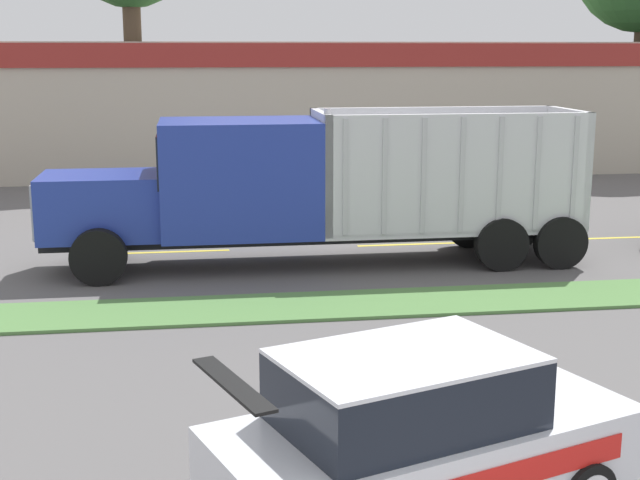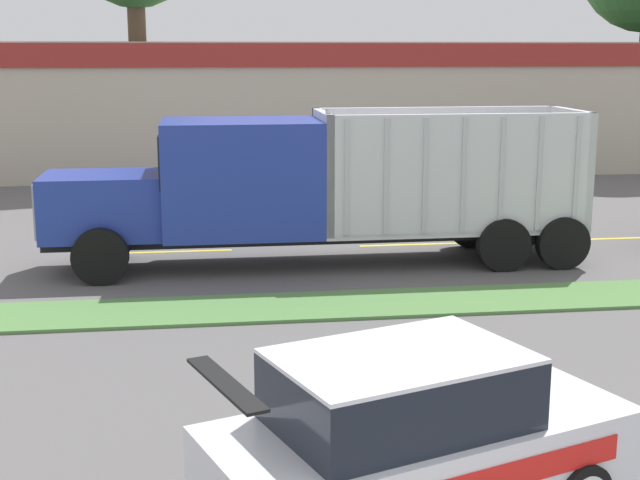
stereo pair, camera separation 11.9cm
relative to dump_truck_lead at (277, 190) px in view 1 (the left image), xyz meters
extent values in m
cube|color=#517F42|center=(0.93, -3.29, -1.60)|extent=(120.00, 1.73, 0.06)
cube|color=yellow|center=(-2.16, 1.57, -1.62)|extent=(2.40, 0.14, 0.01)
cube|color=yellow|center=(3.24, 1.57, -1.62)|extent=(2.40, 0.14, 0.01)
cube|color=yellow|center=(8.64, 1.57, -1.62)|extent=(2.40, 0.14, 0.01)
cube|color=black|center=(0.82, 0.00, -0.98)|extent=(11.29, 1.27, 0.18)
cube|color=#23389E|center=(-3.61, 0.00, -0.24)|extent=(2.43, 1.89, 1.30)
cube|color=#B7B7BC|center=(-4.86, 0.00, -0.24)|extent=(0.06, 1.62, 1.10)
cube|color=#23389E|center=(-0.77, 0.00, 0.29)|extent=(3.26, 2.31, 2.36)
cube|color=black|center=(-2.42, 0.00, 0.70)|extent=(0.04, 1.96, 1.06)
cylinder|color=silver|center=(0.96, -0.75, 1.01)|extent=(0.14, 0.14, 1.45)
cube|color=silver|center=(3.66, 0.00, -0.83)|extent=(5.60, 2.31, 0.12)
cube|color=silver|center=(0.94, 0.00, 0.40)|extent=(0.16, 2.31, 2.46)
cube|color=silver|center=(6.38, 0.00, 0.40)|extent=(0.16, 2.31, 2.46)
cube|color=silver|center=(3.66, -1.07, 0.40)|extent=(5.60, 0.16, 2.46)
cube|color=silver|center=(3.66, 1.08, 0.40)|extent=(5.60, 0.16, 2.46)
cube|color=#BCBCC1|center=(1.26, -1.17, 0.40)|extent=(0.10, 0.04, 2.34)
cube|color=#BCBCC1|center=(2.06, -1.17, 0.40)|extent=(0.10, 0.04, 2.34)
cube|color=#BCBCC1|center=(2.86, -1.17, 0.40)|extent=(0.10, 0.04, 2.34)
cube|color=#BCBCC1|center=(3.66, -1.17, 0.40)|extent=(0.10, 0.04, 2.34)
cube|color=#BCBCC1|center=(4.46, -1.17, 0.40)|extent=(0.10, 0.04, 2.34)
cube|color=#BCBCC1|center=(5.26, -1.17, 0.40)|extent=(0.10, 0.04, 2.34)
cube|color=#BCBCC1|center=(6.06, -1.17, 0.40)|extent=(0.10, 0.04, 2.34)
cylinder|color=black|center=(-3.61, -1.13, -1.07)|extent=(1.11, 0.30, 1.11)
cylinder|color=black|center=(-3.61, 1.14, -1.07)|extent=(1.11, 0.30, 1.11)
cylinder|color=black|center=(5.86, -1.13, -1.07)|extent=(1.11, 0.30, 1.11)
cylinder|color=black|center=(5.86, 1.14, -1.07)|extent=(1.11, 0.30, 1.11)
cylinder|color=black|center=(4.57, -1.13, -1.07)|extent=(1.11, 0.30, 1.11)
cylinder|color=black|center=(4.57, 1.14, -1.07)|extent=(1.11, 0.30, 1.11)
cube|color=silver|center=(0.42, -10.64, -0.94)|extent=(4.57, 3.09, 0.72)
cube|color=black|center=(0.19, -10.72, -0.26)|extent=(2.71, 2.25, 0.66)
cube|color=silver|center=(0.19, -10.72, 0.09)|extent=(2.71, 2.25, 0.04)
cube|color=black|center=(-1.47, -11.31, 0.13)|extent=(0.67, 1.40, 0.03)
cylinder|color=black|center=(1.37, -9.40, -1.31)|extent=(0.67, 0.41, 0.64)
cylinder|color=silver|center=(1.33, -9.30, -1.31)|extent=(0.43, 0.16, 0.45)
cylinder|color=black|center=(-1.09, -10.29, -1.31)|extent=(0.67, 0.41, 0.64)
cylinder|color=silver|center=(-1.13, -10.19, -1.31)|extent=(0.43, 0.16, 0.45)
cube|color=#BCB29E|center=(6.50, 18.23, 0.75)|extent=(37.86, 12.00, 4.76)
cube|color=maroon|center=(6.50, 12.18, 2.68)|extent=(35.97, 0.10, 0.80)
cylinder|color=brown|center=(15.53, 14.55, 1.54)|extent=(0.52, 0.52, 6.33)
cylinder|color=brown|center=(-3.68, 14.22, 1.80)|extent=(0.63, 0.63, 6.86)
camera|label=1|loc=(-1.75, -18.46, 2.92)|focal=50.00mm
camera|label=2|loc=(-1.63, -18.48, 2.92)|focal=50.00mm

